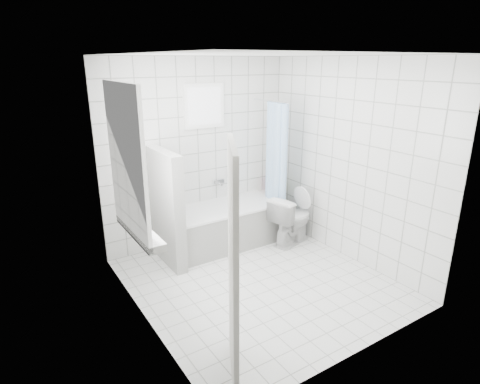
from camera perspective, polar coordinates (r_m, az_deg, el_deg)
ground at (r=4.97m, az=2.66°, el=-12.57°), size 3.00×3.00×0.00m
ceiling at (r=4.27m, az=3.20°, el=18.96°), size 3.00×3.00×0.00m
wall_back at (r=5.69m, az=-5.95°, el=5.52°), size 2.80×0.02×2.60m
wall_front at (r=3.41m, az=17.75°, el=-4.09°), size 2.80×0.02×2.60m
wall_left at (r=3.84m, az=-14.36°, el=-1.28°), size 0.02×3.00×2.60m
wall_right at (r=5.36m, az=15.21°, el=4.17°), size 0.02×3.00×2.60m
window_left at (r=4.04m, az=-15.48°, el=4.06°), size 0.01×0.90×1.40m
window_back at (r=5.59m, az=-5.02°, el=12.08°), size 0.50×0.01×0.50m
window_sill at (r=4.29m, az=-14.07°, el=-5.47°), size 0.18×1.02×0.08m
door at (r=3.15m, az=-0.98°, el=-11.18°), size 0.42×0.72×2.00m
bathtub at (r=5.77m, az=-2.24°, el=-4.74°), size 1.64×0.77×0.58m
partition_wall at (r=5.20m, az=-10.46°, el=-2.26°), size 0.15×0.85×1.50m
tiled_ledge at (r=6.51m, az=4.46°, el=-2.19°), size 0.40×0.24×0.55m
toilet at (r=5.83m, az=7.37°, el=-3.88°), size 0.79×0.58×0.73m
curtain_rod at (r=5.74m, az=4.38°, el=12.76°), size 0.02×0.80×0.02m
shower_curtain at (r=5.80m, az=4.94°, el=3.75°), size 0.14×0.48×1.78m
tub_faucet at (r=5.90m, az=-3.13°, el=1.54°), size 0.18×0.06×0.06m
sill_bottles at (r=4.31m, az=-14.47°, el=-3.16°), size 0.19×0.51×0.29m
ledge_bottles at (r=6.38m, az=4.74°, el=1.04°), size 0.17×0.16×0.23m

